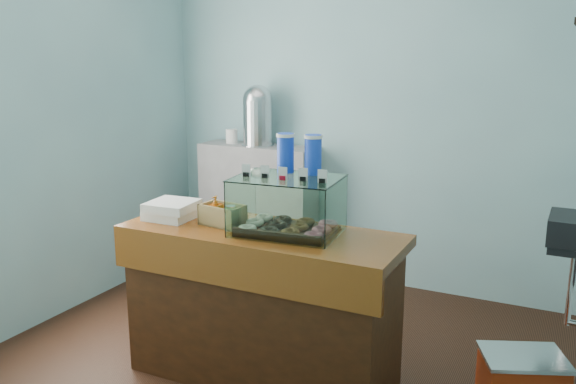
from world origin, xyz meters
The scene contains 8 objects.
ground centered at (0.00, 0.00, 0.00)m, with size 3.50×3.50×0.00m, color black.
room_shell centered at (0.03, 0.01, 1.71)m, with size 3.54×3.04×2.82m.
counter centered at (0.00, -0.25, 0.46)m, with size 1.60×0.60×0.90m.
back_shelf centered at (-0.90, 1.32, 0.55)m, with size 1.00×0.32×1.10m, color gray.
display_case centered at (0.15, -0.19, 1.08)m, with size 0.61×0.47×0.53m.
condiment_crate centered at (-0.25, -0.25, 0.96)m, with size 0.27×0.18×0.16m.
pastry_boxes centered at (-0.59, -0.27, 0.95)m, with size 0.29×0.29×0.11m.
coffee_urn centered at (-0.89, 1.31, 1.36)m, with size 0.27×0.27×0.50m.
Camera 1 is at (1.58, -3.10, 1.88)m, focal length 38.00 mm.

